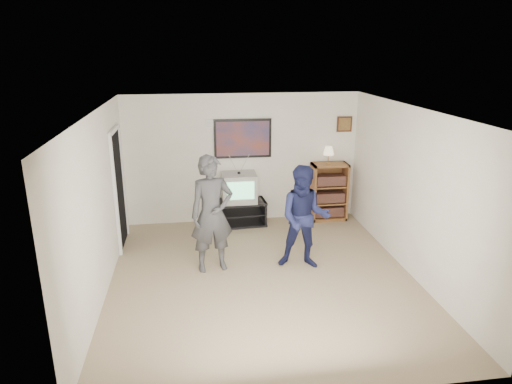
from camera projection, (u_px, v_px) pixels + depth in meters
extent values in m
cube|color=#866F55|center=(263.00, 278.00, 6.85)|extent=(4.50, 5.00, 0.01)
cube|color=white|center=(264.00, 111.00, 6.09)|extent=(4.50, 5.00, 0.01)
cube|color=silver|center=(243.00, 159.00, 8.83)|extent=(4.50, 0.01, 2.50)
cube|color=silver|center=(99.00, 207.00, 6.16)|extent=(0.01, 5.00, 2.50)
cube|color=silver|center=(412.00, 192.00, 6.78)|extent=(0.01, 5.00, 2.50)
cube|color=black|center=(240.00, 202.00, 8.80)|extent=(0.99, 0.60, 0.04)
cube|color=black|center=(241.00, 223.00, 8.93)|extent=(0.99, 0.60, 0.04)
cube|color=black|center=(217.00, 214.00, 8.81)|extent=(0.07, 0.51, 0.48)
cube|color=black|center=(263.00, 211.00, 8.93)|extent=(0.07, 0.51, 0.48)
imported|color=#38393B|center=(212.00, 214.00, 6.88)|extent=(0.73, 0.55, 1.81)
imported|color=#181C42|center=(304.00, 218.00, 6.98)|extent=(0.92, 0.79, 1.64)
cube|color=white|center=(210.00, 191.00, 6.95)|extent=(0.05, 0.12, 0.03)
cube|color=white|center=(305.00, 198.00, 7.14)|extent=(0.07, 0.13, 0.04)
cube|color=black|center=(243.00, 139.00, 8.68)|extent=(1.10, 0.03, 0.75)
cube|color=white|center=(213.00, 124.00, 8.52)|extent=(0.28, 0.02, 0.14)
cube|color=black|center=(344.00, 124.00, 8.89)|extent=(0.30, 0.03, 0.30)
cube|color=black|center=(119.00, 190.00, 7.75)|extent=(0.03, 0.85, 2.00)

